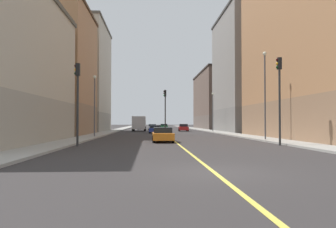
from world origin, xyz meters
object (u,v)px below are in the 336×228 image
Objects in this scene: traffic_light_median_far at (165,106)px; car_orange at (163,135)px; car_blue at (155,129)px; car_silver at (152,127)px; building_right_distant at (82,78)px; street_lamp_left_near at (265,87)px; building_right_midblock at (56,72)px; car_teal at (141,127)px; car_red at (183,128)px; street_lamp_left_far at (213,108)px; traffic_light_left_near at (279,89)px; box_truck at (139,123)px; building_left_mid at (246,73)px; street_lamp_right_near at (95,99)px; building_left_near at (315,24)px; car_green at (164,127)px; building_left_far at (217,101)px; traffic_light_right_near at (78,93)px.

car_orange is at bearing -93.41° from traffic_light_median_far.
car_silver reaches higher than car_blue.
street_lamp_left_near is (23.28, -31.52, -4.84)m from building_right_distant.
building_right_midblock is 2.75× the size of traffic_light_median_far.
car_teal is 0.91× the size of car_red.
car_orange is at bearing -86.37° from car_teal.
street_lamp_left_far is at bearing -61.41° from car_teal.
traffic_light_left_near reaches higher than box_truck.
building_left_mid is 22.30m from box_truck.
box_truck is (-12.83, 34.44, -3.52)m from street_lamp_left_near.
building_right_distant is 2.49× the size of box_truck.
traffic_light_left_near is at bearing -39.95° from street_lamp_right_near.
box_truck is (-2.62, -10.62, 0.89)m from car_silver.
building_left_near is 1.44× the size of building_right_midblock.
car_orange is (7.38, -8.43, -3.71)m from street_lamp_right_near.
traffic_light_median_far is 1.38× the size of car_blue.
building_right_midblock reaches higher than car_orange.
building_right_distant is 2.98× the size of traffic_light_left_near.
traffic_light_median_far is 17.30m from street_lamp_left_near.
box_truck reaches higher than car_silver.
car_teal is (10.49, 17.62, -9.24)m from building_right_distant.
street_lamp_left_far is at bearing -72.36° from car_green.
building_left_far is 1.30× the size of building_right_distant.
traffic_light_median_far is 13.80m from street_lamp_left_far.
street_lamp_right_near is 1.49× the size of car_red.
car_red is at bearing -11.92° from box_truck.
building_left_near is 3.96× the size of traffic_light_median_far.
building_right_distant is 21.07m from car_red.
car_red is (-4.36, 32.65, -4.37)m from street_lamp_left_near.
box_truck is (-0.04, -14.71, 0.88)m from car_teal.
traffic_light_left_near is 20.83m from street_lamp_right_near.
traffic_light_left_near is at bearing -29.91° from car_orange.
traffic_light_left_near is (-7.31, -8.64, -7.64)m from building_left_near.
building_right_midblock is 38.79m from car_green.
traffic_light_median_far is 30.34m from car_silver.
building_left_far reaches higher than car_silver.
street_lamp_right_near is (-23.28, -19.93, -6.18)m from building_left_mid.
building_left_near is 27.70m from car_blue.
car_silver is at bearing 83.53° from traffic_light_right_near.
car_orange is at bearing -89.32° from car_blue.
car_green is at bearing 69.37° from box_truck.
street_lamp_left_far is 8.94m from car_red.
traffic_light_median_far is 11.22m from street_lamp_right_near.
building_left_near is 9.68m from street_lamp_left_near.
building_right_distant is 38.64m from traffic_light_right_near.
building_left_near is at bearing -74.69° from street_lamp_left_far.
car_teal is at bearing 112.33° from building_left_near.
building_left_near reaches higher than street_lamp_right_near.
street_lamp_left_far is at bearing 105.31° from building_left_near.
building_left_near is 51.48m from car_teal.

